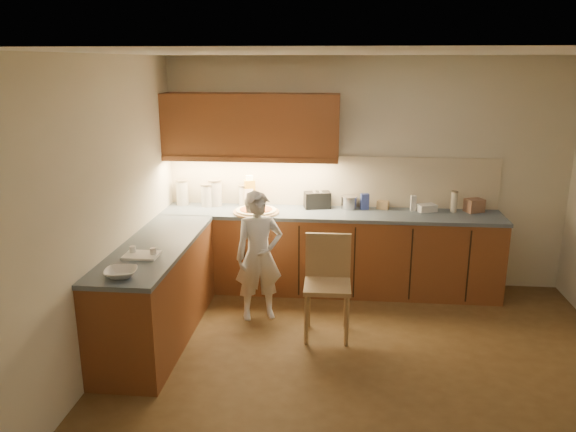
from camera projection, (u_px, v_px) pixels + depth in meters
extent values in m
plane|color=#51391B|center=(367.00, 368.00, 4.81)|extent=(4.50, 4.50, 0.00)
cube|color=beige|center=(365.00, 174.00, 6.38)|extent=(4.50, 0.04, 2.60)
cube|color=beige|center=(394.00, 345.00, 2.54)|extent=(4.50, 0.04, 2.60)
cube|color=beige|center=(101.00, 215.00, 4.67)|extent=(0.04, 4.00, 2.60)
cube|color=white|center=(380.00, 53.00, 4.11)|extent=(4.50, 4.00, 0.04)
cube|color=brown|center=(330.00, 253.00, 6.36)|extent=(3.75, 0.60, 0.88)
cube|color=brown|center=(158.00, 293.00, 5.26)|extent=(0.60, 2.00, 0.88)
cube|color=#485766|center=(330.00, 214.00, 6.23)|extent=(3.77, 0.62, 0.04)
cube|color=#485766|center=(155.00, 246.00, 5.14)|extent=(0.62, 2.02, 0.04)
cube|color=black|center=(191.00, 257.00, 6.21)|extent=(0.02, 0.01, 0.80)
cube|color=black|center=(244.00, 259.00, 6.16)|extent=(0.02, 0.01, 0.80)
cube|color=black|center=(299.00, 261.00, 6.10)|extent=(0.02, 0.01, 0.80)
cube|color=black|center=(354.00, 263.00, 6.04)|extent=(0.02, 0.01, 0.80)
cube|color=black|center=(411.00, 265.00, 5.99)|extent=(0.02, 0.01, 0.80)
cube|color=black|center=(468.00, 267.00, 5.93)|extent=(0.02, 0.01, 0.80)
cube|color=beige|center=(332.00, 181.00, 6.43)|extent=(3.75, 0.02, 0.58)
cube|color=brown|center=(251.00, 126.00, 6.19)|extent=(1.95, 0.35, 0.70)
cube|color=brown|center=(249.00, 160.00, 6.11)|extent=(1.95, 0.02, 0.06)
cylinder|color=tan|center=(256.00, 212.00, 6.18)|extent=(0.51, 0.51, 0.02)
cylinder|color=beige|center=(256.00, 210.00, 6.18)|extent=(0.45, 0.45, 0.02)
cylinder|color=#CA4C1A|center=(256.00, 209.00, 6.17)|extent=(0.36, 0.36, 0.01)
sphere|color=white|center=(261.00, 208.00, 6.12)|extent=(0.07, 0.07, 0.07)
cylinder|color=white|center=(264.00, 207.00, 6.05)|extent=(0.04, 0.12, 0.21)
imported|color=silver|center=(259.00, 256.00, 5.60)|extent=(0.56, 0.46, 1.32)
cylinder|color=#A58657|center=(307.00, 320.00, 5.15)|extent=(0.04, 0.04, 0.49)
cylinder|color=#A58657|center=(347.00, 322.00, 5.12)|extent=(0.04, 0.04, 0.49)
cylinder|color=#A58657|center=(308.00, 303.00, 5.50)|extent=(0.04, 0.04, 0.49)
cylinder|color=#A58657|center=(346.00, 305.00, 5.47)|extent=(0.04, 0.04, 0.49)
cube|color=#A58657|center=(327.00, 286.00, 5.24)|extent=(0.44, 0.44, 0.04)
cube|color=#A58657|center=(328.00, 255.00, 5.37)|extent=(0.43, 0.05, 0.43)
imported|color=white|center=(121.00, 273.00, 4.36)|extent=(0.29, 0.29, 0.06)
cylinder|color=beige|center=(182.00, 193.00, 6.51)|extent=(0.14, 0.14, 0.28)
cylinder|color=tan|center=(182.00, 181.00, 6.47)|extent=(0.15, 0.15, 0.02)
cylinder|color=silver|center=(207.00, 196.00, 6.45)|extent=(0.14, 0.14, 0.24)
cylinder|color=tan|center=(207.00, 185.00, 6.42)|extent=(0.15, 0.15, 0.02)
cylinder|color=beige|center=(215.00, 194.00, 6.47)|extent=(0.15, 0.15, 0.29)
cylinder|color=tan|center=(215.00, 181.00, 6.43)|extent=(0.16, 0.16, 0.02)
cylinder|color=silver|center=(245.00, 196.00, 6.47)|extent=(0.14, 0.14, 0.23)
cylinder|color=tan|center=(245.00, 186.00, 6.44)|extent=(0.15, 0.15, 0.02)
cube|color=gold|center=(250.00, 193.00, 6.43)|extent=(0.14, 0.12, 0.31)
cube|color=white|center=(249.00, 178.00, 6.38)|extent=(0.09, 0.08, 0.06)
cube|color=black|center=(317.00, 200.00, 6.37)|extent=(0.32, 0.23, 0.19)
cube|color=#ABAAAF|center=(314.00, 192.00, 6.34)|extent=(0.06, 0.13, 0.00)
cube|color=#ABAAAF|center=(321.00, 192.00, 6.35)|extent=(0.06, 0.13, 0.00)
cylinder|color=#B3B3B8|center=(349.00, 203.00, 6.35)|extent=(0.18, 0.18, 0.13)
cylinder|color=#B3B3B8|center=(349.00, 197.00, 6.33)|extent=(0.19, 0.19, 0.01)
cube|color=#304091|center=(365.00, 202.00, 6.31)|extent=(0.10, 0.08, 0.18)
cube|color=tan|center=(383.00, 205.00, 6.35)|extent=(0.15, 0.12, 0.09)
cube|color=silver|center=(413.00, 203.00, 6.26)|extent=(0.06, 0.06, 0.17)
cube|color=silver|center=(427.00, 208.00, 6.25)|extent=(0.24, 0.20, 0.08)
cylinder|color=silver|center=(454.00, 202.00, 6.21)|extent=(0.07, 0.07, 0.22)
cylinder|color=gray|center=(455.00, 192.00, 6.17)|extent=(0.08, 0.08, 0.01)
cube|color=#9F7256|center=(474.00, 205.00, 6.22)|extent=(0.23, 0.21, 0.15)
cube|color=white|center=(142.00, 255.00, 4.81)|extent=(0.30, 0.23, 0.02)
cylinder|color=white|center=(133.00, 250.00, 4.86)|extent=(0.06, 0.06, 0.07)
cylinder|color=white|center=(153.00, 252.00, 4.81)|extent=(0.07, 0.07, 0.07)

